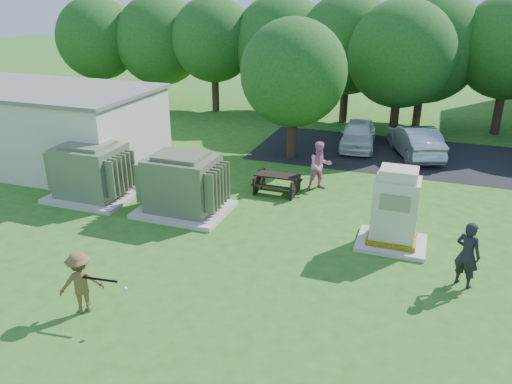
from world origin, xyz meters
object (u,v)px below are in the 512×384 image
at_px(batter, 81,282).
at_px(person_by_generator, 467,254).
at_px(picnic_table, 277,181).
at_px(car_silver_a, 415,141).
at_px(generator_cabinet, 395,213).
at_px(transformer_left, 91,172).
at_px(car_white, 358,134).
at_px(transformer_right, 183,185).
at_px(person_at_picnic, 320,166).

distance_m(batter, person_by_generator, 9.49).
height_order(picnic_table, car_silver_a, car_silver_a).
bearing_deg(person_by_generator, generator_cabinet, -9.36).
height_order(transformer_left, car_silver_a, transformer_left).
bearing_deg(car_white, transformer_right, -119.81).
bearing_deg(generator_cabinet, person_by_generator, -39.40).
distance_m(generator_cabinet, picnic_table, 5.32).
bearing_deg(transformer_left, car_silver_a, 40.47).
xyz_separation_m(transformer_right, person_by_generator, (8.90, -1.67, -0.08)).
bearing_deg(car_white, generator_cabinet, -80.11).
distance_m(generator_cabinet, batter, 8.77).
bearing_deg(picnic_table, transformer_left, -156.04).
height_order(picnic_table, person_by_generator, person_by_generator).
relative_size(transformer_right, picnic_table, 1.82).
distance_m(picnic_table, person_by_generator, 7.81).
xyz_separation_m(generator_cabinet, picnic_table, (-4.47, 2.81, -0.62)).
relative_size(transformer_left, picnic_table, 1.82).
height_order(transformer_left, person_at_picnic, transformer_left).
height_order(generator_cabinet, person_at_picnic, generator_cabinet).
relative_size(picnic_table, car_white, 0.43).
bearing_deg(person_at_picnic, transformer_left, 171.93).
bearing_deg(generator_cabinet, transformer_left, 179.63).
relative_size(generator_cabinet, person_by_generator, 1.36).
bearing_deg(batter, car_white, -143.82).
height_order(picnic_table, person_at_picnic, person_at_picnic).
xyz_separation_m(generator_cabinet, person_at_picnic, (-3.07, 3.68, -0.13)).
height_order(transformer_right, car_silver_a, transformer_right).
bearing_deg(transformer_right, car_white, 65.19).
height_order(transformer_left, transformer_right, same).
relative_size(transformer_right, car_silver_a, 0.70).
bearing_deg(generator_cabinet, car_white, 104.90).
bearing_deg(person_by_generator, car_silver_a, -50.05).
xyz_separation_m(transformer_right, generator_cabinet, (6.95, -0.07, 0.09)).
distance_m(transformer_left, transformer_right, 3.70).
bearing_deg(transformer_left, picnic_table, 23.96).
bearing_deg(batter, transformer_left, -94.52).
bearing_deg(transformer_right, generator_cabinet, -0.56).
bearing_deg(transformer_right, car_silver_a, 52.50).
bearing_deg(car_silver_a, batter, 45.21).
relative_size(car_white, car_silver_a, 0.91).
distance_m(picnic_table, batter, 8.90).
relative_size(transformer_left, transformer_right, 1.00).
bearing_deg(car_white, person_by_generator, -73.07).
height_order(transformer_right, car_white, transformer_right).
bearing_deg(batter, person_at_picnic, -149.33).
bearing_deg(batter, generator_cabinet, -177.53).
distance_m(car_white, car_silver_a, 2.64).
distance_m(picnic_table, person_at_picnic, 1.72).
bearing_deg(batter, person_by_generator, 167.19).
xyz_separation_m(transformer_left, batter, (4.11, -5.91, -0.19)).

